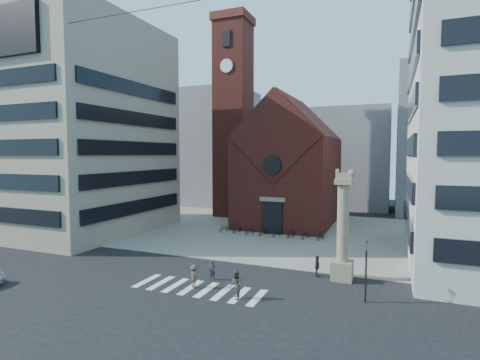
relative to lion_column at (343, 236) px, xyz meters
name	(u,v)px	position (x,y,z in m)	size (l,w,h in m)	color
ground	(210,275)	(-10.01, -3.00, -3.46)	(120.00, 120.00, 0.00)	black
piazza	(277,231)	(-10.01, 16.00, -3.43)	(46.00, 30.00, 0.05)	gray
zebra_crossing	(199,289)	(-9.46, -6.00, -3.45)	(10.20, 3.20, 0.01)	white
church	(290,167)	(-10.01, 22.04, 4.53)	(12.00, 16.65, 18.00)	maroon
campanile	(233,116)	(-20.01, 25.00, 12.28)	(5.50, 5.50, 31.20)	maroon
building_left	(77,129)	(-34.01, 7.00, 9.54)	(18.00, 20.00, 26.00)	gray
bg_block_left	(211,148)	(-30.01, 37.00, 7.54)	(16.00, 14.00, 22.00)	gray
bg_block_mid	(349,158)	(-4.01, 42.00, 5.54)	(14.00, 12.00, 18.00)	gray
bg_block_right	(451,140)	(11.99, 39.00, 8.54)	(16.00, 14.00, 24.00)	gray
lion_column	(343,236)	(0.00, 0.00, 0.00)	(1.63, 1.60, 8.68)	gray
traffic_light	(366,268)	(1.99, -4.00, -1.17)	(0.13, 0.16, 4.30)	black
pedestrian_0	(212,270)	(-9.40, -3.90, -2.70)	(0.55, 0.36, 1.52)	#2F2C3D
pedestrian_1	(236,285)	(-6.19, -6.75, -2.49)	(0.94, 0.73, 1.94)	#504840
pedestrian_2	(317,266)	(-1.96, 0.00, -2.61)	(1.00, 0.42, 1.70)	black
pedestrian_3	(194,276)	(-9.86, -5.90, -2.60)	(1.11, 0.64, 1.71)	#4F3D35
scooter_0	(224,228)	(-15.99, 12.74, -2.93)	(0.63, 1.81, 0.95)	black
scooter_1	(237,229)	(-14.26, 12.74, -2.88)	(0.50, 1.75, 1.05)	black
scooter_2	(250,230)	(-12.54, 12.74, -2.93)	(0.63, 1.81, 0.95)	black
scooter_3	(263,231)	(-10.82, 12.74, -2.88)	(0.50, 1.75, 1.05)	black
scooter_4	(277,232)	(-9.10, 12.74, -2.93)	(0.63, 1.81, 0.95)	black
scooter_5	(291,233)	(-7.38, 12.74, -2.88)	(0.50, 1.75, 1.05)	black
scooter_6	(306,235)	(-5.65, 12.74, -2.93)	(0.63, 1.81, 0.95)	black
scooter_7	(321,235)	(-3.93, 12.74, -2.88)	(0.50, 1.75, 1.05)	black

